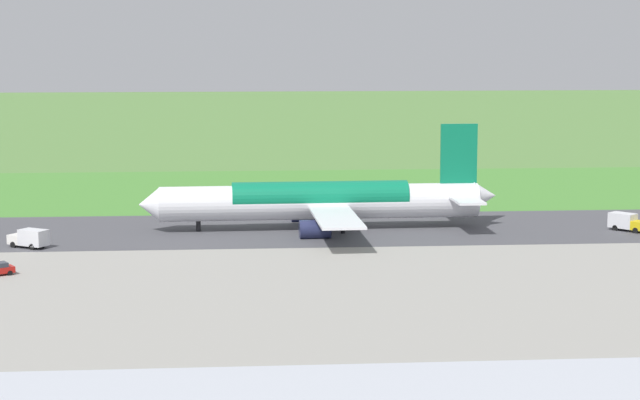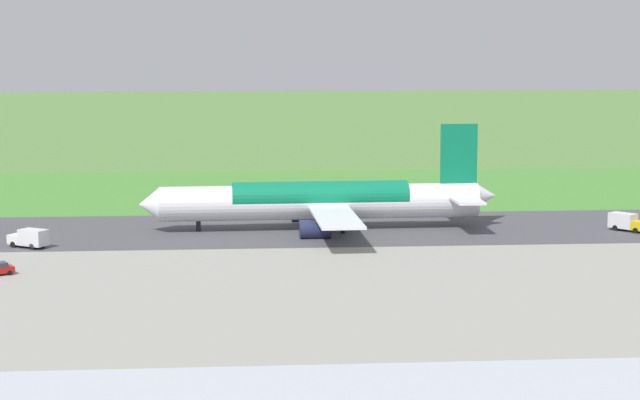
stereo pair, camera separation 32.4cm
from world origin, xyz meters
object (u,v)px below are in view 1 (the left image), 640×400
at_px(airliner_main, 323,201).
at_px(traffic_cone_orange, 262,195).
at_px(service_truck_baggage, 30,238).
at_px(no_stopping_sign, 300,187).
at_px(service_truck_fuel, 627,222).

distance_m(airliner_main, traffic_cone_orange, 37.38).
relative_size(service_truck_baggage, no_stopping_sign, 2.51).
distance_m(airliner_main, no_stopping_sign, 37.18).
height_order(airliner_main, service_truck_fuel, airliner_main).
bearing_deg(no_stopping_sign, service_truck_fuel, 137.69).
height_order(service_truck_fuel, no_stopping_sign, service_truck_fuel).
relative_size(service_truck_baggage, service_truck_fuel, 1.03).
bearing_deg(traffic_cone_orange, service_truck_fuel, 142.18).
bearing_deg(service_truck_fuel, airliner_main, -6.44).
distance_m(service_truck_baggage, traffic_cone_orange, 58.69).
bearing_deg(service_truck_baggage, no_stopping_sign, -129.54).
relative_size(service_truck_fuel, no_stopping_sign, 2.42).
bearing_deg(service_truck_fuel, no_stopping_sign, -42.31).
xyz_separation_m(service_truck_fuel, no_stopping_sign, (46.31, -42.16, 0.05)).
relative_size(airliner_main, no_stopping_sign, 22.21).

